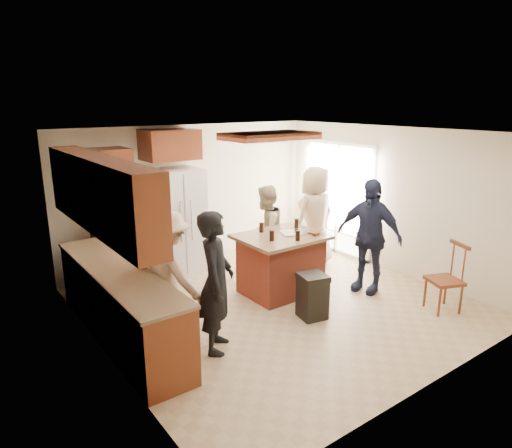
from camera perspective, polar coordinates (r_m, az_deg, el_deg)
room_shell at (r=10.71m, az=15.57°, el=3.64°), size 8.00×5.20×5.00m
person_front_left at (r=5.39m, az=-5.02°, el=-7.27°), size 0.75×0.78×1.72m
person_behind_left at (r=7.70m, az=1.21°, el=-0.87°), size 0.88×0.73×1.56m
person_behind_right at (r=8.22m, az=7.39°, el=0.94°), size 0.92×0.64×1.81m
person_side_right at (r=7.24m, az=13.91°, el=-1.45°), size 0.80×1.15×1.79m
person_counter at (r=5.76m, az=-11.03°, el=-6.30°), size 0.82×1.17×1.66m
left_cabinetry at (r=5.82m, az=-17.42°, el=-5.18°), size 0.64×3.00×2.30m
back_wall_units at (r=7.63m, az=-15.71°, el=3.06°), size 1.80×0.60×2.45m
refrigerator at (r=7.97m, az=-10.01°, el=0.35°), size 0.90×0.76×1.80m
kitchen_island at (r=7.08m, az=3.10°, el=-4.95°), size 1.28×1.03×0.93m
island_items at (r=7.00m, az=5.07°, el=-0.97°), size 0.91×0.74×0.15m
trash_bin at (r=6.38m, az=7.07°, el=-8.90°), size 0.43×0.43×0.63m
spindle_chair at (r=7.02m, az=22.62°, el=-6.52°), size 0.55×0.55×0.99m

